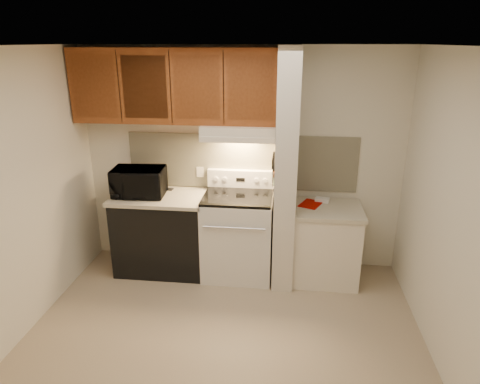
# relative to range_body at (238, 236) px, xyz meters

# --- Properties ---
(floor) EXTENTS (3.60, 3.60, 0.00)m
(floor) POSITION_rel_range_body_xyz_m (0.00, -1.16, -0.46)
(floor) COLOR tan
(floor) RESTS_ON ground
(ceiling) EXTENTS (3.60, 3.60, 0.00)m
(ceiling) POSITION_rel_range_body_xyz_m (0.00, -1.16, 2.04)
(ceiling) COLOR white
(ceiling) RESTS_ON wall_back
(wall_back) EXTENTS (3.60, 2.50, 0.02)m
(wall_back) POSITION_rel_range_body_xyz_m (0.00, 0.34, 0.79)
(wall_back) COLOR silver
(wall_back) RESTS_ON floor
(wall_left) EXTENTS (0.02, 3.00, 2.50)m
(wall_left) POSITION_rel_range_body_xyz_m (-1.80, -1.16, 0.79)
(wall_left) COLOR silver
(wall_left) RESTS_ON floor
(wall_right) EXTENTS (0.02, 3.00, 2.50)m
(wall_right) POSITION_rel_range_body_xyz_m (1.80, -1.16, 0.79)
(wall_right) COLOR silver
(wall_right) RESTS_ON floor
(backsplash) EXTENTS (2.60, 0.02, 0.63)m
(backsplash) POSITION_rel_range_body_xyz_m (0.00, 0.33, 0.78)
(backsplash) COLOR beige
(backsplash) RESTS_ON wall_back
(range_body) EXTENTS (0.76, 0.65, 0.92)m
(range_body) POSITION_rel_range_body_xyz_m (0.00, 0.00, 0.00)
(range_body) COLOR silver
(range_body) RESTS_ON floor
(oven_window) EXTENTS (0.50, 0.01, 0.30)m
(oven_window) POSITION_rel_range_body_xyz_m (0.00, -0.32, 0.04)
(oven_window) COLOR black
(oven_window) RESTS_ON range_body
(oven_handle) EXTENTS (0.65, 0.02, 0.02)m
(oven_handle) POSITION_rel_range_body_xyz_m (0.00, -0.35, 0.26)
(oven_handle) COLOR silver
(oven_handle) RESTS_ON range_body
(cooktop) EXTENTS (0.74, 0.64, 0.03)m
(cooktop) POSITION_rel_range_body_xyz_m (0.00, 0.00, 0.48)
(cooktop) COLOR black
(cooktop) RESTS_ON range_body
(range_backguard) EXTENTS (0.76, 0.08, 0.20)m
(range_backguard) POSITION_rel_range_body_xyz_m (0.00, 0.28, 0.59)
(range_backguard) COLOR silver
(range_backguard) RESTS_ON range_body
(range_display) EXTENTS (0.10, 0.01, 0.04)m
(range_display) POSITION_rel_range_body_xyz_m (0.00, 0.24, 0.59)
(range_display) COLOR black
(range_display) RESTS_ON range_backguard
(range_knob_left_outer) EXTENTS (0.05, 0.02, 0.05)m
(range_knob_left_outer) POSITION_rel_range_body_xyz_m (-0.28, 0.24, 0.59)
(range_knob_left_outer) COLOR silver
(range_knob_left_outer) RESTS_ON range_backguard
(range_knob_left_inner) EXTENTS (0.05, 0.02, 0.05)m
(range_knob_left_inner) POSITION_rel_range_body_xyz_m (-0.18, 0.24, 0.59)
(range_knob_left_inner) COLOR silver
(range_knob_left_inner) RESTS_ON range_backguard
(range_knob_right_inner) EXTENTS (0.05, 0.02, 0.05)m
(range_knob_right_inner) POSITION_rel_range_body_xyz_m (0.18, 0.24, 0.59)
(range_knob_right_inner) COLOR silver
(range_knob_right_inner) RESTS_ON range_backguard
(range_knob_right_outer) EXTENTS (0.05, 0.02, 0.05)m
(range_knob_right_outer) POSITION_rel_range_body_xyz_m (0.28, 0.24, 0.59)
(range_knob_right_outer) COLOR silver
(range_knob_right_outer) RESTS_ON range_backguard
(dishwasher_front) EXTENTS (1.00, 0.63, 0.87)m
(dishwasher_front) POSITION_rel_range_body_xyz_m (-0.88, 0.01, -0.03)
(dishwasher_front) COLOR black
(dishwasher_front) RESTS_ON floor
(left_countertop) EXTENTS (1.04, 0.67, 0.04)m
(left_countertop) POSITION_rel_range_body_xyz_m (-0.88, 0.01, 0.43)
(left_countertop) COLOR beige
(left_countertop) RESTS_ON dishwasher_front
(spoon_rest) EXTENTS (0.22, 0.09, 0.01)m
(spoon_rest) POSITION_rel_range_body_xyz_m (-0.89, 0.21, 0.46)
(spoon_rest) COLOR black
(spoon_rest) RESTS_ON left_countertop
(teal_jar) EXTENTS (0.11, 0.11, 0.09)m
(teal_jar) POSITION_rel_range_body_xyz_m (-1.06, 0.23, 0.50)
(teal_jar) COLOR #266157
(teal_jar) RESTS_ON left_countertop
(outlet) EXTENTS (0.08, 0.01, 0.12)m
(outlet) POSITION_rel_range_body_xyz_m (-0.48, 0.32, 0.64)
(outlet) COLOR silver
(outlet) RESTS_ON backsplash
(microwave) EXTENTS (0.59, 0.42, 0.31)m
(microwave) POSITION_rel_range_body_xyz_m (-1.10, -0.01, 0.60)
(microwave) COLOR black
(microwave) RESTS_ON left_countertop
(partition_pillar) EXTENTS (0.22, 0.70, 2.50)m
(partition_pillar) POSITION_rel_range_body_xyz_m (0.51, -0.01, 0.79)
(partition_pillar) COLOR beige
(partition_pillar) RESTS_ON floor
(pillar_trim) EXTENTS (0.01, 0.70, 0.04)m
(pillar_trim) POSITION_rel_range_body_xyz_m (0.39, -0.01, 0.84)
(pillar_trim) COLOR brown
(pillar_trim) RESTS_ON partition_pillar
(knife_strip) EXTENTS (0.02, 0.42, 0.04)m
(knife_strip) POSITION_rel_range_body_xyz_m (0.39, -0.06, 0.86)
(knife_strip) COLOR black
(knife_strip) RESTS_ON partition_pillar
(knife_blade_a) EXTENTS (0.01, 0.03, 0.16)m
(knife_blade_a) POSITION_rel_range_body_xyz_m (0.38, -0.21, 0.76)
(knife_blade_a) COLOR silver
(knife_blade_a) RESTS_ON knife_strip
(knife_handle_a) EXTENTS (0.02, 0.02, 0.10)m
(knife_handle_a) POSITION_rel_range_body_xyz_m (0.38, -0.21, 0.91)
(knife_handle_a) COLOR black
(knife_handle_a) RESTS_ON knife_strip
(knife_blade_b) EXTENTS (0.01, 0.04, 0.18)m
(knife_blade_b) POSITION_rel_range_body_xyz_m (0.38, -0.14, 0.75)
(knife_blade_b) COLOR silver
(knife_blade_b) RESTS_ON knife_strip
(knife_handle_b) EXTENTS (0.02, 0.02, 0.10)m
(knife_handle_b) POSITION_rel_range_body_xyz_m (0.38, -0.13, 0.91)
(knife_handle_b) COLOR black
(knife_handle_b) RESTS_ON knife_strip
(knife_blade_c) EXTENTS (0.01, 0.04, 0.20)m
(knife_blade_c) POSITION_rel_range_body_xyz_m (0.38, -0.05, 0.74)
(knife_blade_c) COLOR silver
(knife_blade_c) RESTS_ON knife_strip
(knife_handle_c) EXTENTS (0.02, 0.02, 0.10)m
(knife_handle_c) POSITION_rel_range_body_xyz_m (0.38, -0.05, 0.91)
(knife_handle_c) COLOR black
(knife_handle_c) RESTS_ON knife_strip
(knife_blade_d) EXTENTS (0.01, 0.04, 0.16)m
(knife_blade_d) POSITION_rel_range_body_xyz_m (0.38, 0.03, 0.76)
(knife_blade_d) COLOR silver
(knife_blade_d) RESTS_ON knife_strip
(knife_handle_d) EXTENTS (0.02, 0.02, 0.10)m
(knife_handle_d) POSITION_rel_range_body_xyz_m (0.38, 0.04, 0.91)
(knife_handle_d) COLOR black
(knife_handle_d) RESTS_ON knife_strip
(knife_blade_e) EXTENTS (0.01, 0.04, 0.18)m
(knife_blade_e) POSITION_rel_range_body_xyz_m (0.38, 0.10, 0.75)
(knife_blade_e) COLOR silver
(knife_blade_e) RESTS_ON knife_strip
(knife_handle_e) EXTENTS (0.02, 0.02, 0.10)m
(knife_handle_e) POSITION_rel_range_body_xyz_m (0.38, 0.10, 0.91)
(knife_handle_e) COLOR black
(knife_handle_e) RESTS_ON knife_strip
(oven_mitt) EXTENTS (0.03, 0.11, 0.26)m
(oven_mitt) POSITION_rel_range_body_xyz_m (0.38, 0.17, 0.70)
(oven_mitt) COLOR gray
(oven_mitt) RESTS_ON partition_pillar
(right_cab_base) EXTENTS (0.70, 0.60, 0.81)m
(right_cab_base) POSITION_rel_range_body_xyz_m (0.97, -0.01, -0.06)
(right_cab_base) COLOR silver
(right_cab_base) RESTS_ON floor
(right_countertop) EXTENTS (0.74, 0.64, 0.04)m
(right_countertop) POSITION_rel_range_body_xyz_m (0.97, -0.01, 0.37)
(right_countertop) COLOR beige
(right_countertop) RESTS_ON right_cab_base
(red_folder) EXTENTS (0.29, 0.33, 0.01)m
(red_folder) POSITION_rel_range_body_xyz_m (0.79, 0.07, 0.39)
(red_folder) COLOR #950800
(red_folder) RESTS_ON right_countertop
(white_box) EXTENTS (0.17, 0.13, 0.04)m
(white_box) POSITION_rel_range_body_xyz_m (0.92, 0.17, 0.41)
(white_box) COLOR white
(white_box) RESTS_ON right_countertop
(range_hood) EXTENTS (0.78, 0.44, 0.15)m
(range_hood) POSITION_rel_range_body_xyz_m (0.00, 0.12, 1.17)
(range_hood) COLOR silver
(range_hood) RESTS_ON upper_cabinets
(hood_lip) EXTENTS (0.78, 0.04, 0.06)m
(hood_lip) POSITION_rel_range_body_xyz_m (0.00, -0.08, 1.12)
(hood_lip) COLOR silver
(hood_lip) RESTS_ON range_hood
(upper_cabinets) EXTENTS (2.18, 0.33, 0.77)m
(upper_cabinets) POSITION_rel_range_body_xyz_m (-0.69, 0.17, 1.62)
(upper_cabinets) COLOR brown
(upper_cabinets) RESTS_ON wall_back
(cab_door_a) EXTENTS (0.46, 0.01, 0.63)m
(cab_door_a) POSITION_rel_range_body_xyz_m (-1.51, 0.01, 1.62)
(cab_door_a) COLOR brown
(cab_door_a) RESTS_ON upper_cabinets
(cab_gap_a) EXTENTS (0.01, 0.01, 0.73)m
(cab_gap_a) POSITION_rel_range_body_xyz_m (-1.23, 0.01, 1.62)
(cab_gap_a) COLOR black
(cab_gap_a) RESTS_ON upper_cabinets
(cab_door_b) EXTENTS (0.46, 0.01, 0.63)m
(cab_door_b) POSITION_rel_range_body_xyz_m (-0.96, 0.01, 1.62)
(cab_door_b) COLOR brown
(cab_door_b) RESTS_ON upper_cabinets
(cab_gap_b) EXTENTS (0.01, 0.01, 0.73)m
(cab_gap_b) POSITION_rel_range_body_xyz_m (-0.69, 0.01, 1.62)
(cab_gap_b) COLOR black
(cab_gap_b) RESTS_ON upper_cabinets
(cab_door_c) EXTENTS (0.46, 0.01, 0.63)m
(cab_door_c) POSITION_rel_range_body_xyz_m (-0.42, 0.01, 1.62)
(cab_door_c) COLOR brown
(cab_door_c) RESTS_ON upper_cabinets
(cab_gap_c) EXTENTS (0.01, 0.01, 0.73)m
(cab_gap_c) POSITION_rel_range_body_xyz_m (-0.14, 0.01, 1.62)
(cab_gap_c) COLOR black
(cab_gap_c) RESTS_ON upper_cabinets
(cab_door_d) EXTENTS (0.46, 0.01, 0.63)m
(cab_door_d) POSITION_rel_range_body_xyz_m (0.13, 0.01, 1.62)
(cab_door_d) COLOR brown
(cab_door_d) RESTS_ON upper_cabinets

